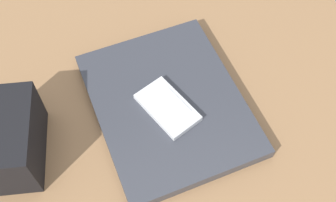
{
  "coord_description": "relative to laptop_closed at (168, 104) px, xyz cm",
  "views": [
    {
      "loc": [
        28.71,
        -0.7,
        65.17
      ],
      "look_at": [
        -8.81,
        3.07,
        5.0
      ],
      "focal_mm": 44.77,
      "sensor_mm": 36.0,
      "label": 1
    }
  ],
  "objects": [
    {
      "name": "laptop_closed",
      "position": [
        0.0,
        0.0,
        0.0
      ],
      "size": [
        35.96,
        31.82,
        2.11
      ],
      "primitive_type": "cube",
      "rotation": [
        0.0,
        0.0,
        0.29
      ],
      "color": "#33353D",
      "rests_on": "desk_surface"
    },
    {
      "name": "desk_surface",
      "position": [
        8.81,
        -3.07,
        -2.56
      ],
      "size": [
        120.0,
        80.0,
        3.0
      ],
      "primitive_type": "cube",
      "color": "olive",
      "rests_on": "ground"
    },
    {
      "name": "desk_organizer",
      "position": [
        6.26,
        -24.36,
        3.82
      ],
      "size": [
        14.14,
        7.57,
        9.75
      ],
      "primitive_type": "cube",
      "rotation": [
        0.0,
        0.0,
        0.01
      ],
      "color": "black",
      "rests_on": "desk_surface"
    },
    {
      "name": "cell_phone_on_laptop",
      "position": [
        1.6,
        -0.25,
        1.58
      ],
      "size": [
        12.23,
        11.01,
        1.12
      ],
      "color": "silver",
      "rests_on": "laptop_closed"
    }
  ]
}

